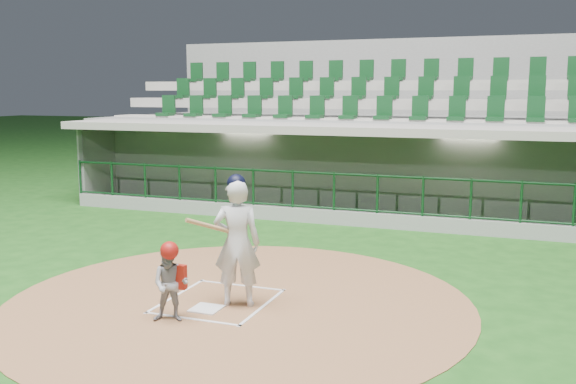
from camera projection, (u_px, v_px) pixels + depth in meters
name	position (u px, v px, depth m)	size (l,w,h in m)	color
ground	(227.00, 296.00, 10.20)	(120.00, 120.00, 0.00)	#164513
dirt_circle	(239.00, 302.00, 9.91)	(7.20, 7.20, 0.01)	brown
home_plate	(206.00, 309.00, 9.55)	(0.43, 0.43, 0.02)	silver
batter_box_chalk	(219.00, 301.00, 9.92)	(1.55, 1.80, 0.01)	white
dugout_structure	(355.00, 176.00, 17.28)	(16.40, 3.70, 3.00)	slate
seating_deck	(379.00, 149.00, 20.06)	(17.00, 6.72, 5.15)	slate
batter	(237.00, 241.00, 9.59)	(0.95, 0.97, 2.01)	silver
catcher	(171.00, 282.00, 8.99)	(0.62, 0.55, 1.15)	gray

